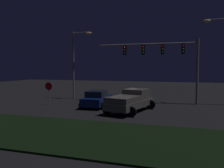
{
  "coord_description": "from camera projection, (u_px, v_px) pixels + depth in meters",
  "views": [
    {
      "loc": [
        5.61,
        -21.07,
        3.65
      ],
      "look_at": [
        -1.38,
        1.19,
        2.01
      ],
      "focal_mm": 37.33,
      "sensor_mm": 36.0,
      "label": 1
    }
  ],
  "objects": [
    {
      "name": "pickup_truck",
      "position": [
        131.0,
        100.0,
        19.4
      ],
      "size": [
        3.71,
        5.72,
        1.8
      ],
      "rotation": [
        0.0,
        0.0,
        1.34
      ],
      "color": "#514C47",
      "rests_on": "ground_plane"
    },
    {
      "name": "stop_sign",
      "position": [
        49.0,
        89.0,
        22.69
      ],
      "size": [
        0.76,
        0.08,
        2.23
      ],
      "color": "slate",
      "rests_on": "ground_plane"
    },
    {
      "name": "ground_plane",
      "position": [
        122.0,
        106.0,
        21.99
      ],
      "size": [
        80.0,
        80.0,
        0.0
      ],
      "primitive_type": "plane",
      "color": "black"
    },
    {
      "name": "grass_median",
      "position": [
        76.0,
        134.0,
        12.64
      ],
      "size": [
        25.22,
        6.24,
        0.1
      ],
      "primitive_type": "cube",
      "color": "black",
      "rests_on": "ground_plane"
    },
    {
      "name": "street_lamp_left",
      "position": [
        77.0,
        57.0,
        27.15
      ],
      "size": [
        2.43,
        0.44,
        7.83
      ],
      "color": "slate",
      "rests_on": "ground_plane"
    },
    {
      "name": "traffic_signal_gantry",
      "position": [
        163.0,
        54.0,
        23.83
      ],
      "size": [
        10.32,
        0.56,
        6.5
      ],
      "color": "slate",
      "rests_on": "ground_plane"
    },
    {
      "name": "car_sedan",
      "position": [
        97.0,
        99.0,
        21.78
      ],
      "size": [
        2.61,
        4.48,
        1.51
      ],
      "rotation": [
        0.0,
        0.0,
        1.62
      ],
      "color": "navy",
      "rests_on": "ground_plane"
    }
  ]
}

